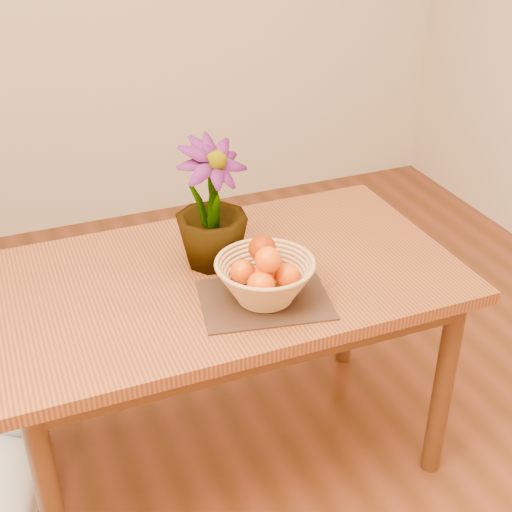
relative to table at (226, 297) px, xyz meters
name	(u,v)px	position (x,y,z in m)	size (l,w,h in m)	color
table	(226,297)	(0.00, 0.00, 0.00)	(1.40, 0.80, 0.75)	brown
placemat	(265,300)	(0.05, -0.18, 0.09)	(0.36, 0.27, 0.01)	#361E13
wicker_basket	(265,282)	(0.05, -0.18, 0.15)	(0.28, 0.28, 0.12)	tan
orange_pile	(265,265)	(0.05, -0.18, 0.20)	(0.18, 0.18, 0.14)	#F24B03
potted_plant	(211,205)	(-0.01, 0.08, 0.29)	(0.22, 0.22, 0.39)	#1F4E16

